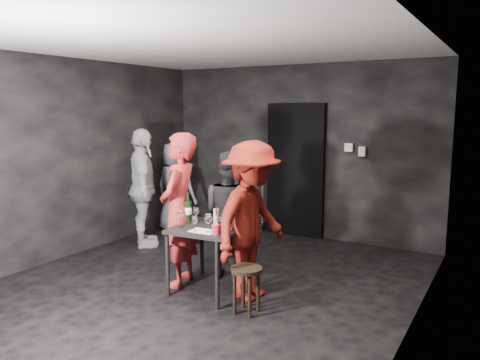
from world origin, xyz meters
The scene contains 26 objects.
floor centered at (0.00, 0.00, 0.00)m, with size 4.50×5.00×0.02m, color black.
ceiling centered at (0.00, 0.00, 2.70)m, with size 4.50×5.00×0.02m, color silver.
wall_back centered at (0.00, 2.50, 1.35)m, with size 4.50×0.04×2.70m, color black.
wall_left centered at (-2.25, 0.00, 1.35)m, with size 0.04×5.00×2.70m, color black.
wall_right centered at (2.25, 0.00, 1.35)m, with size 0.04×5.00×2.70m, color black.
doorway centered at (0.00, 2.44, 1.05)m, with size 0.95×0.10×2.10m, color black.
wallbox_upper centered at (0.85, 2.45, 1.45)m, with size 0.12×0.06×0.12m, color #B7B7B2.
wallbox_lower centered at (1.05, 2.45, 1.40)m, with size 0.10×0.06×0.14m, color #B7B7B2.
hand_truck centered at (-0.74, 2.31, 0.23)m, with size 0.43×0.36×1.30m.
tasting_table centered at (0.17, -0.25, 0.65)m, with size 0.72×0.72×0.75m.
stool centered at (0.79, -0.49, 0.36)m, with size 0.31×0.31×0.47m.
server_red centered at (-0.27, -0.19, 1.03)m, with size 0.75×0.49×2.05m, color #A82525.
woman_black centered at (0.11, 0.30, 0.78)m, with size 0.76×0.42×1.56m, color black.
man_maroon centered at (0.64, -0.13, 0.96)m, with size 1.24×0.57×1.91m, color maroon.
bystander_cream centered at (-1.67, 0.74, 1.01)m, with size 1.18×0.56×2.01m, color silver.
bystander_grey centered at (-1.79, 1.65, 0.74)m, with size 0.72×0.39×1.47m, color slate.
tasting_mat centered at (0.23, -0.44, 0.75)m, with size 0.28×0.19×0.00m, color white.
wine_glass_a centered at (-0.09, -0.41, 0.86)m, with size 0.08×0.08×0.21m, color white, non-canonical shape.
wine_glass_b centered at (-0.06, -0.16, 0.84)m, with size 0.07×0.07×0.19m, color white, non-canonical shape.
wine_glass_c centered at (0.16, -0.08, 0.84)m, with size 0.07×0.07×0.19m, color white, non-canonical shape.
wine_glass_d centered at (0.16, -0.48, 0.84)m, with size 0.07×0.07×0.18m, color white, non-canonical shape.
wine_glass_e centered at (0.30, -0.44, 0.86)m, with size 0.08×0.08×0.21m, color white, non-canonical shape.
wine_glass_f centered at (0.37, -0.18, 0.86)m, with size 0.08×0.08×0.22m, color white, non-canonical shape.
wine_bottle centered at (-0.14, -0.20, 0.88)m, with size 0.08×0.08×0.34m.
breadstick_cup centered at (0.41, -0.47, 0.88)m, with size 0.09×0.09×0.29m.
reserved_card centered at (0.43, -0.29, 0.80)m, with size 0.07×0.12×0.09m, color white, non-canonical shape.
Camera 1 is at (2.98, -4.33, 2.02)m, focal length 35.00 mm.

